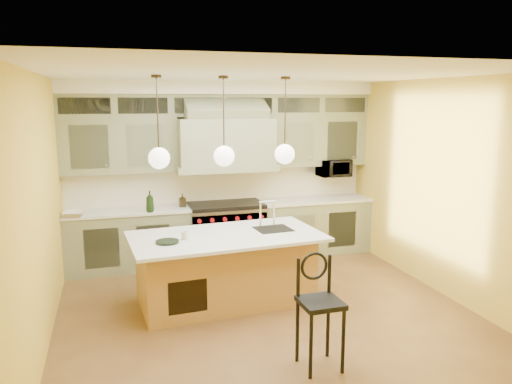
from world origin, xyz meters
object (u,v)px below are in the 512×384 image
object	(u,v)px
counter_stool	(319,304)
range	(226,231)
kitchen_island	(226,267)
microwave	(334,168)

from	to	relation	value
counter_stool	range	bearing A→B (deg)	91.01
range	kitchen_island	size ratio (longest dim) A/B	0.48
counter_stool	microwave	size ratio (longest dim) A/B	2.09
range	counter_stool	size ratio (longest dim) A/B	1.06
range	counter_stool	xyz separation A→B (m)	(0.12, -3.51, 0.16)
range	counter_stool	world-z (taller)	counter_stool
range	counter_stool	distance (m)	3.52
kitchen_island	microwave	distance (m)	3.11
kitchen_island	microwave	world-z (taller)	microwave
counter_stool	microwave	world-z (taller)	microwave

